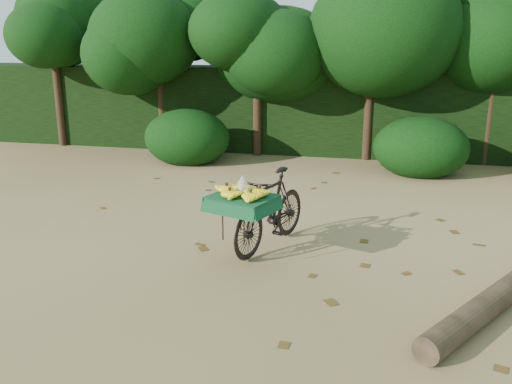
# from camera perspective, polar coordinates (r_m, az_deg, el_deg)

# --- Properties ---
(ground) EXTENTS (80.00, 80.00, 0.00)m
(ground) POSITION_cam_1_polar(r_m,az_deg,el_deg) (6.34, 4.95, -6.51)
(ground) COLOR tan
(ground) RESTS_ON ground
(vendor_bicycle) EXTENTS (1.05, 1.74, 0.94)m
(vendor_bicycle) POSITION_cam_1_polar(r_m,az_deg,el_deg) (6.36, 1.42, -1.82)
(vendor_bicycle) COLOR black
(vendor_bicycle) RESTS_ON ground
(hedge_backdrop) EXTENTS (26.00, 1.80, 1.80)m
(hedge_backdrop) POSITION_cam_1_polar(r_m,az_deg,el_deg) (12.23, 9.51, 8.51)
(hedge_backdrop) COLOR black
(hedge_backdrop) RESTS_ON ground
(tree_row) EXTENTS (14.50, 2.00, 4.00)m
(tree_row) POSITION_cam_1_polar(r_m,az_deg,el_deg) (11.41, 6.11, 13.67)
(tree_row) COLOR black
(tree_row) RESTS_ON ground
(bush_clumps) EXTENTS (8.80, 1.70, 0.90)m
(bush_clumps) POSITION_cam_1_polar(r_m,az_deg,el_deg) (10.30, 11.36, 4.55)
(bush_clumps) COLOR black
(bush_clumps) RESTS_ON ground
(leaf_litter) EXTENTS (7.00, 7.30, 0.01)m
(leaf_litter) POSITION_cam_1_polar(r_m,az_deg,el_deg) (6.94, 5.75, -4.49)
(leaf_litter) COLOR #523A15
(leaf_litter) RESTS_ON ground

